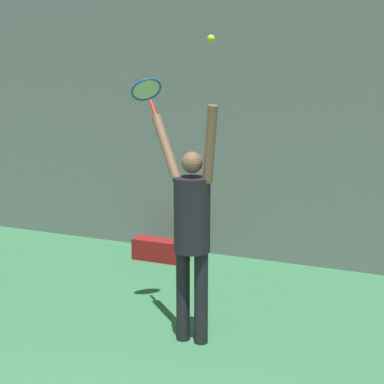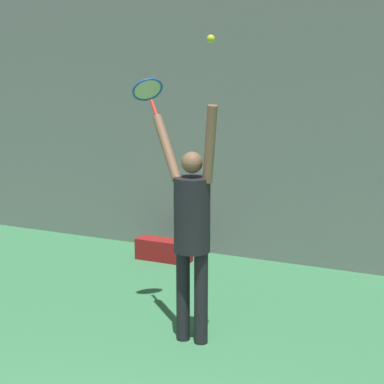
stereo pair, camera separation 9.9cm
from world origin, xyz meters
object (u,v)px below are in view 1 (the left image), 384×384
(tennis_racket, at_px, (147,91))
(tennis_ball, at_px, (211,39))
(equipment_bag, at_px, (161,250))
(tennis_player, at_px, (192,225))

(tennis_racket, distance_m, tennis_ball, 1.13)
(tennis_racket, bearing_deg, equipment_bag, 112.83)
(tennis_ball, bearing_deg, tennis_player, 166.39)
(tennis_player, relative_size, equipment_bag, 3.06)
(tennis_racket, bearing_deg, tennis_ball, -29.27)
(tennis_player, distance_m, tennis_ball, 1.69)
(tennis_player, height_order, equipment_bag, tennis_player)
(equipment_bag, bearing_deg, tennis_ball, -53.92)
(tennis_player, bearing_deg, tennis_ball, -13.61)
(tennis_racket, relative_size, equipment_bag, 0.55)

